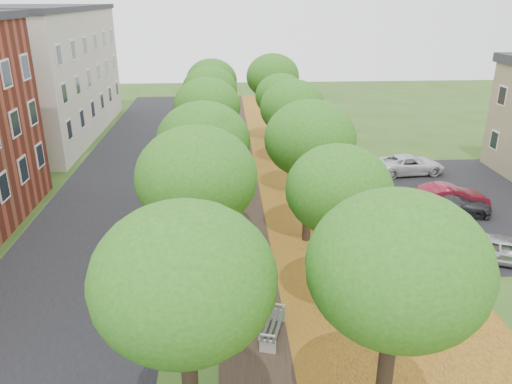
{
  "coord_description": "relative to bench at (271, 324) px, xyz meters",
  "views": [
    {
      "loc": [
        -1.21,
        -9.62,
        11.06
      ],
      "look_at": [
        0.16,
        12.13,
        2.5
      ],
      "focal_mm": 35.0,
      "sensor_mm": 36.0,
      "label": 1
    }
  ],
  "objects": [
    {
      "name": "leaf_verge",
      "position": [
        4.77,
        10.28,
        -0.48
      ],
      "size": [
        7.5,
        70.0,
        0.01
      ],
      "primitive_type": "cube",
      "color": "#A8801F",
      "rests_on": "ground"
    },
    {
      "name": "car_red",
      "position": [
        10.77,
        10.44,
        0.23
      ],
      "size": [
        4.42,
        1.76,
        1.43
      ],
      "primitive_type": "imported",
      "rotation": [
        0.0,
        0.0,
        1.63
      ],
      "color": "maroon",
      "rests_on": "ground"
    },
    {
      "name": "car_white",
      "position": [
        10.77,
        16.54,
        0.14
      ],
      "size": [
        4.71,
        2.49,
        1.26
      ],
      "primitive_type": "imported",
      "rotation": [
        0.0,
        0.0,
        1.66
      ],
      "color": "silver",
      "rests_on": "ground"
    },
    {
      "name": "footpath",
      "position": [
        -0.23,
        10.28,
        -0.48
      ],
      "size": [
        3.2,
        70.0,
        0.01
      ],
      "primitive_type": "cube",
      "color": "black",
      "rests_on": "ground"
    },
    {
      "name": "street_asphalt",
      "position": [
        -7.73,
        10.28,
        -0.49
      ],
      "size": [
        8.0,
        70.0,
        0.01
      ],
      "primitive_type": "cube",
      "color": "black",
      "rests_on": "ground"
    },
    {
      "name": "car_grey",
      "position": [
        10.77,
        10.04,
        0.12
      ],
      "size": [
        4.5,
        2.82,
        1.22
      ],
      "primitive_type": "imported",
      "rotation": [
        0.0,
        0.0,
        1.28
      ],
      "color": "#313236",
      "rests_on": "ground"
    },
    {
      "name": "tree_row_east",
      "position": [
        2.37,
        10.28,
        4.57
      ],
      "size": [
        3.81,
        33.81,
        6.72
      ],
      "color": "black",
      "rests_on": "ground"
    },
    {
      "name": "car_silver",
      "position": [
        10.84,
        4.5,
        0.14
      ],
      "size": [
        3.97,
        2.79,
        1.25
      ],
      "primitive_type": "imported",
      "rotation": [
        0.0,
        0.0,
        1.17
      ],
      "color": "#ABAAAF",
      "rests_on": "ground"
    },
    {
      "name": "tree_row_west",
      "position": [
        -2.43,
        10.28,
        4.57
      ],
      "size": [
        3.81,
        33.81,
        6.72
      ],
      "color": "black",
      "rests_on": "ground"
    },
    {
      "name": "parking_lot",
      "position": [
        13.27,
        11.28,
        -0.49
      ],
      "size": [
        9.0,
        16.0,
        0.01
      ],
      "primitive_type": "cube",
      "color": "black",
      "rests_on": "ground"
    },
    {
      "name": "bench",
      "position": [
        0.0,
        0.0,
        0.0
      ],
      "size": [
        1.13,
        2.07,
        0.94
      ],
      "rotation": [
        0.0,
        0.0,
        1.27
      ],
      "color": "#2A352C",
      "rests_on": "ground"
    },
    {
      "name": "building_cream",
      "position": [
        -17.23,
        28.28,
        4.72
      ],
      "size": [
        10.3,
        20.3,
        10.4
      ],
      "color": "beige",
      "rests_on": "ground"
    }
  ]
}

